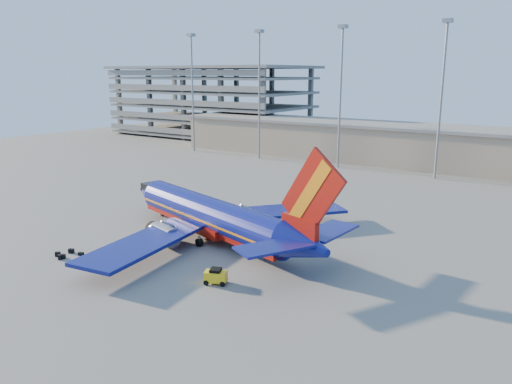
{
  "coord_description": "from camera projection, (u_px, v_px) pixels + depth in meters",
  "views": [
    {
      "loc": [
        39.38,
        -48.87,
        19.33
      ],
      "look_at": [
        3.03,
        3.98,
        4.0
      ],
      "focal_mm": 35.0,
      "sensor_mm": 36.0,
      "label": 1
    }
  ],
  "objects": [
    {
      "name": "baggage_tug",
      "position": [
        216.0,
        276.0,
        46.8
      ],
      "size": [
        2.42,
        2.0,
        1.5
      ],
      "rotation": [
        0.0,
        0.0,
        0.41
      ],
      "color": "yellow",
      "rests_on": "ground"
    },
    {
      "name": "aircraft_main",
      "position": [
        216.0,
        217.0,
        58.81
      ],
      "size": [
        37.19,
        35.26,
        12.89
      ],
      "rotation": [
        0.0,
        0.0,
        -0.27
      ],
      "color": "navy",
      "rests_on": "ground"
    },
    {
      "name": "terminal_building",
      "position": [
        428.0,
        146.0,
        105.32
      ],
      "size": [
        122.0,
        16.0,
        8.5
      ],
      "color": "gray",
      "rests_on": "ground"
    },
    {
      "name": "light_mast_row",
      "position": [
        389.0,
        83.0,
        95.38
      ],
      "size": [
        101.6,
        1.6,
        28.65
      ],
      "color": "gray",
      "rests_on": "ground"
    },
    {
      "name": "parking_garage",
      "position": [
        212.0,
        98.0,
        156.15
      ],
      "size": [
        62.0,
        32.0,
        21.4
      ],
      "color": "slate",
      "rests_on": "ground"
    },
    {
      "name": "luggage_pile",
      "position": [
        67.0,
        254.0,
        54.02
      ],
      "size": [
        2.45,
        2.5,
        0.53
      ],
      "color": "black",
      "rests_on": "ground"
    },
    {
      "name": "ground",
      "position": [
        220.0,
        224.0,
        65.36
      ],
      "size": [
        220.0,
        220.0,
        0.0
      ],
      "primitive_type": "plane",
      "color": "slate",
      "rests_on": "ground"
    }
  ]
}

